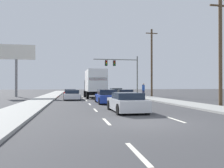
{
  "coord_description": "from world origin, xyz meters",
  "views": [
    {
      "loc": [
        -3.28,
        -9.88,
        1.65
      ],
      "look_at": [
        0.72,
        12.72,
        1.83
      ],
      "focal_mm": 36.58,
      "sensor_mm": 36.0,
      "label": 1
    }
  ],
  "objects": [
    {
      "name": "ground_plane",
      "position": [
        0.0,
        25.0,
        0.0
      ],
      "size": [
        140.0,
        140.0,
        0.0
      ],
      "primitive_type": "plane",
      "color": "#3D3D3F"
    },
    {
      "name": "car_white",
      "position": [
        -3.23,
        17.69,
        0.54
      ],
      "size": [
        1.93,
        4.22,
        1.16
      ],
      "color": "white",
      "rests_on": "ground_plane"
    },
    {
      "name": "sidewalk_left",
      "position": [
        -6.56,
        20.0,
        0.07
      ],
      "size": [
        2.62,
        80.0,
        0.14
      ],
      "primitive_type": "cube",
      "color": "#9E9E99",
      "rests_on": "ground_plane"
    },
    {
      "name": "utility_pole_mid",
      "position": [
        8.48,
        22.58,
        5.19
      ],
      "size": [
        1.8,
        0.28,
        10.1
      ],
      "color": "brown",
      "rests_on": "ground_plane"
    },
    {
      "name": "car_blue",
      "position": [
        0.0,
        11.49,
        0.59
      ],
      "size": [
        1.95,
        4.28,
        1.29
      ],
      "color": "#1E389E",
      "rests_on": "ground_plane"
    },
    {
      "name": "utility_pole_near",
      "position": [
        8.41,
        6.51,
        4.47
      ],
      "size": [
        1.8,
        0.28,
        8.66
      ],
      "color": "brown",
      "rests_on": "ground_plane"
    },
    {
      "name": "sidewalk_right",
      "position": [
        6.56,
        20.0,
        0.07
      ],
      "size": [
        2.62,
        80.0,
        0.14
      ],
      "primitive_type": "cube",
      "color": "#9E9E99",
      "rests_on": "ground_plane"
    },
    {
      "name": "car_red",
      "position": [
        -3.49,
        24.29,
        0.53
      ],
      "size": [
        1.89,
        4.17,
        1.15
      ],
      "color": "red",
      "rests_on": "ground_plane"
    },
    {
      "name": "traffic_signal_mast",
      "position": [
        5.02,
        29.42,
        5.06
      ],
      "size": [
        7.95,
        0.69,
        6.92
      ],
      "color": "#595B56",
      "rests_on": "ground_plane"
    },
    {
      "name": "lane_markings",
      "position": [
        0.0,
        23.01,
        0.0
      ],
      "size": [
        3.54,
        57.0,
        0.01
      ],
      "color": "silver",
      "rests_on": "ground_plane"
    },
    {
      "name": "roadside_billboard",
      "position": [
        -11.52,
        26.41,
        5.84
      ],
      "size": [
        5.48,
        0.36,
        7.86
      ],
      "color": "slate",
      "rests_on": "ground_plane"
    },
    {
      "name": "car_navy",
      "position": [
        3.16,
        17.22,
        0.54
      ],
      "size": [
        1.88,
        4.25,
        1.18
      ],
      "color": "#141E4C",
      "rests_on": "ground_plane"
    },
    {
      "name": "pedestrian_near_corner",
      "position": [
        6.35,
        19.97,
        1.07
      ],
      "size": [
        0.38,
        0.38,
        1.86
      ],
      "color": "#1E233F",
      "rests_on": "sidewalk_right"
    },
    {
      "name": "box_truck",
      "position": [
        -0.23,
        20.66,
        2.07
      ],
      "size": [
        2.62,
        7.74,
        3.7
      ],
      "color": "white",
      "rests_on": "ground_plane"
    },
    {
      "name": "car_silver",
      "position": [
        0.16,
        4.18,
        0.58
      ],
      "size": [
        1.97,
        4.14,
        1.22
      ],
      "color": "#B7BABF",
      "rests_on": "ground_plane"
    },
    {
      "name": "car_yellow",
      "position": [
        3.42,
        24.56,
        0.58
      ],
      "size": [
        1.92,
        4.66,
        1.28
      ],
      "color": "yellow",
      "rests_on": "ground_plane"
    }
  ]
}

